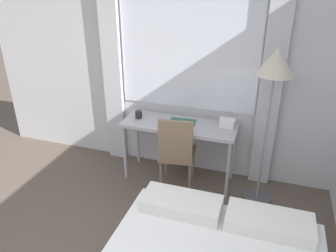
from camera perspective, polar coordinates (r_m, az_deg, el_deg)
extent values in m
cube|color=silver|center=(3.97, 0.63, 10.54)|extent=(4.98, 0.05, 2.70)
cube|color=white|center=(3.82, 3.47, 13.77)|extent=(1.64, 0.01, 1.50)
cube|color=silver|center=(4.20, -9.76, 10.32)|extent=(0.24, 0.06, 2.60)
cube|color=silver|center=(3.74, 17.65, 7.57)|extent=(0.24, 0.06, 2.60)
cube|color=#B2B2B7|center=(3.83, 1.99, 0.16)|extent=(1.34, 0.48, 0.04)
cylinder|color=#B2B2B7|center=(4.05, -7.53, -4.65)|extent=(0.04, 0.04, 0.72)
cylinder|color=#B2B2B7|center=(3.74, 10.39, -7.66)|extent=(0.04, 0.04, 0.72)
cylinder|color=#B2B2B7|center=(4.37, -5.29, -2.11)|extent=(0.04, 0.04, 0.72)
cylinder|color=#B2B2B7|center=(4.08, 11.26, -4.66)|extent=(0.04, 0.04, 0.72)
cube|color=#8C7259|center=(3.85, 1.67, -4.85)|extent=(0.45, 0.45, 0.05)
cube|color=#8C7259|center=(3.56, 1.28, -2.61)|extent=(0.38, 0.09, 0.48)
cylinder|color=#8C7259|center=(3.86, -1.29, -8.81)|extent=(0.03, 0.03, 0.41)
cylinder|color=#8C7259|center=(3.82, 3.79, -9.31)|extent=(0.03, 0.03, 0.41)
cylinder|color=#8C7259|center=(4.14, -0.35, -6.18)|extent=(0.03, 0.03, 0.41)
cylinder|color=#8C7259|center=(4.10, 4.36, -6.61)|extent=(0.03, 0.03, 0.41)
cube|color=silver|center=(2.96, 2.35, -13.37)|extent=(0.70, 0.32, 0.12)
cube|color=silver|center=(2.90, 17.23, -15.71)|extent=(0.70, 0.32, 0.12)
cylinder|color=#4C4C51|center=(3.99, 15.16, -11.90)|extent=(0.31, 0.31, 0.03)
cylinder|color=gray|center=(3.60, 16.50, -2.54)|extent=(0.02, 0.02, 1.44)
cone|color=beige|center=(3.30, 18.36, 10.62)|extent=(0.37, 0.37, 0.26)
cube|color=white|center=(3.81, 10.30, 0.54)|extent=(0.16, 0.16, 0.08)
cube|color=white|center=(3.79, 10.36, 1.21)|extent=(0.18, 0.06, 0.02)
cube|color=#33664C|center=(3.84, 2.51, 0.75)|extent=(0.30, 0.17, 0.02)
cube|color=white|center=(3.84, 2.52, 0.82)|extent=(0.28, 0.16, 0.01)
cylinder|color=#262628|center=(3.97, -5.14, 2.01)|extent=(0.08, 0.08, 0.09)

